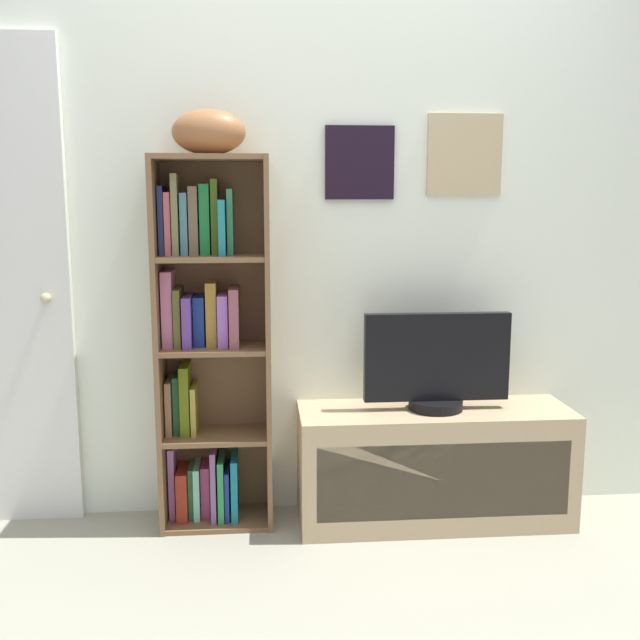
{
  "coord_description": "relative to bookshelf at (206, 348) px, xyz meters",
  "views": [
    {
      "loc": [
        -0.22,
        -1.9,
        1.34
      ],
      "look_at": [
        0.01,
        0.85,
        0.87
      ],
      "focal_mm": 40.76,
      "sensor_mm": 36.0,
      "label": 1
    }
  ],
  "objects": [
    {
      "name": "back_wall",
      "position": [
        0.44,
        0.13,
        0.43
      ],
      "size": [
        4.8,
        0.08,
        2.33
      ],
      "color": "silver",
      "rests_on": "ground"
    },
    {
      "name": "bookshelf",
      "position": [
        0.0,
        0.0,
        0.0
      ],
      "size": [
        0.45,
        0.26,
        1.49
      ],
      "color": "brown",
      "rests_on": "ground"
    },
    {
      "name": "football",
      "position": [
        0.03,
        -0.03,
        0.85
      ],
      "size": [
        0.29,
        0.18,
        0.17
      ],
      "primitive_type": "ellipsoid",
      "rotation": [
        0.0,
        0.0,
        -0.05
      ],
      "color": "brown",
      "rests_on": "bookshelf"
    },
    {
      "name": "tv_stand",
      "position": [
        0.93,
        -0.09,
        -0.49
      ],
      "size": [
        1.12,
        0.36,
        0.48
      ],
      "color": "tan",
      "rests_on": "ground"
    },
    {
      "name": "television",
      "position": [
        0.93,
        -0.09,
        -0.06
      ],
      "size": [
        0.59,
        0.22,
        0.4
      ],
      "color": "black",
      "rests_on": "tv_stand"
    }
  ]
}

